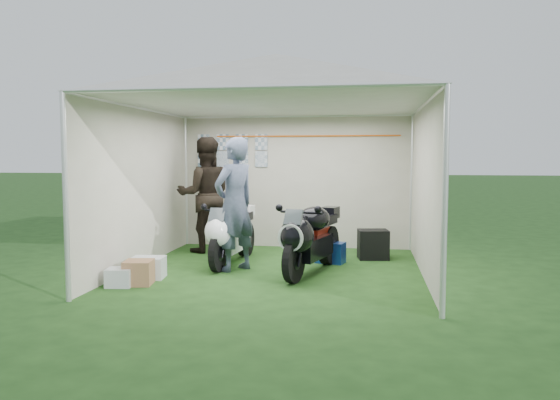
% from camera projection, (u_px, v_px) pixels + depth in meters
% --- Properties ---
extents(ground, '(80.00, 80.00, 0.00)m').
position_uv_depth(ground, '(276.00, 270.00, 7.69)').
color(ground, '#1B3E14').
rests_on(ground, ground).
extents(canopy_tent, '(5.66, 5.66, 3.00)m').
position_uv_depth(canopy_tent, '(277.00, 85.00, 7.51)').
color(canopy_tent, silver).
rests_on(canopy_tent, ground).
extents(motorcycle_white, '(0.50, 1.82, 0.89)m').
position_uv_depth(motorcycle_white, '(231.00, 231.00, 8.04)').
color(motorcycle_white, black).
rests_on(motorcycle_white, ground).
extents(motorcycle_black, '(0.76, 1.87, 0.94)m').
position_uv_depth(motorcycle_black, '(310.00, 236.00, 7.38)').
color(motorcycle_black, black).
rests_on(motorcycle_black, ground).
extents(paddock_stand, '(0.47, 0.36, 0.31)m').
position_uv_depth(paddock_stand, '(330.00, 253.00, 8.20)').
color(paddock_stand, '#1C41AC').
rests_on(paddock_stand, ground).
extents(person_dark_jacket, '(1.14, 1.02, 1.92)m').
position_uv_depth(person_dark_jacket, '(205.00, 195.00, 9.09)').
color(person_dark_jacket, black).
rests_on(person_dark_jacket, ground).
extents(person_blue_jacket, '(0.75, 0.81, 1.87)m').
position_uv_depth(person_blue_jacket, '(235.00, 204.00, 7.61)').
color(person_blue_jacket, slate).
rests_on(person_blue_jacket, ground).
extents(equipment_box, '(0.51, 0.43, 0.46)m').
position_uv_depth(equipment_box, '(373.00, 244.00, 8.51)').
color(equipment_box, black).
rests_on(equipment_box, ground).
extents(crate_0, '(0.46, 0.37, 0.28)m').
position_uv_depth(crate_0, '(148.00, 268.00, 7.17)').
color(crate_0, silver).
rests_on(crate_0, ground).
extents(crate_1, '(0.39, 0.39, 0.30)m').
position_uv_depth(crate_1, '(139.00, 272.00, 6.82)').
color(crate_1, '#906443').
rests_on(crate_1, ground).
extents(crate_2, '(0.34, 0.30, 0.23)m').
position_uv_depth(crate_2, '(120.00, 277.00, 6.71)').
color(crate_2, '#B7BBC0').
rests_on(crate_2, ground).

